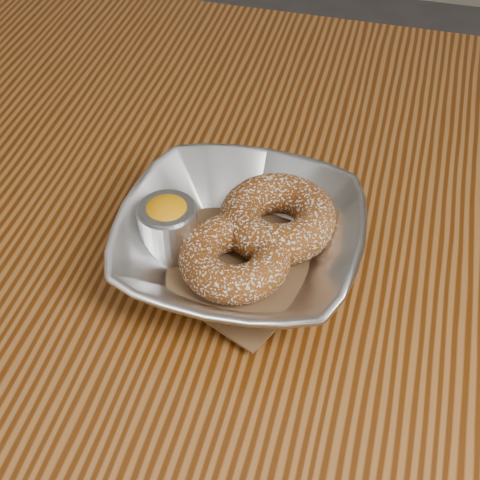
% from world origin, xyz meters
% --- Properties ---
extents(table, '(1.20, 0.80, 0.75)m').
position_xyz_m(table, '(0.00, 0.00, 0.65)').
color(table, brown).
rests_on(table, ground_plane).
extents(serving_bowl, '(0.21, 0.21, 0.05)m').
position_xyz_m(serving_bowl, '(-0.05, -0.05, 0.78)').
color(serving_bowl, silver).
rests_on(serving_bowl, table).
extents(parchment, '(0.19, 0.19, 0.00)m').
position_xyz_m(parchment, '(-0.05, -0.05, 0.76)').
color(parchment, brown).
rests_on(parchment, table).
extents(donut_back, '(0.13, 0.13, 0.04)m').
position_xyz_m(donut_back, '(-0.03, -0.02, 0.78)').
color(donut_back, brown).
rests_on(donut_back, parchment).
extents(donut_front, '(0.12, 0.12, 0.03)m').
position_xyz_m(donut_front, '(-0.05, -0.07, 0.78)').
color(donut_front, brown).
rests_on(donut_front, parchment).
extents(ramekin, '(0.05, 0.05, 0.05)m').
position_xyz_m(ramekin, '(-0.11, -0.06, 0.79)').
color(ramekin, silver).
rests_on(ramekin, table).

